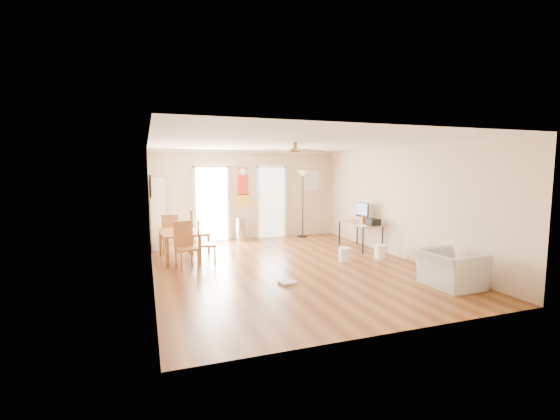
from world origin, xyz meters
name	(u,v)px	position (x,y,z in m)	size (l,w,h in m)	color
floor	(289,267)	(0.00, 0.00, 0.00)	(7.00, 7.00, 0.00)	brown
ceiling	(290,143)	(0.00, 0.00, 2.60)	(5.50, 7.00, 0.00)	silver
wall_back	(247,195)	(0.00, 3.50, 1.30)	(5.50, 0.04, 2.60)	beige
wall_front	(392,232)	(0.00, -3.50, 1.30)	(5.50, 0.04, 2.60)	beige
wall_left	(151,211)	(-2.75, 0.00, 1.30)	(0.04, 7.00, 2.60)	beige
wall_right	(400,202)	(2.75, 0.00, 1.30)	(0.04, 7.00, 2.60)	beige
crown_molding	(290,145)	(0.00, 0.00, 2.56)	(5.50, 7.00, 0.08)	white
kitchen_doorway	(212,204)	(-1.05, 3.48, 1.05)	(0.90, 0.10, 2.10)	white
bathroom_doorway	(271,203)	(0.75, 3.48, 1.05)	(0.80, 0.10, 2.10)	white
wall_decal	(243,186)	(-0.13, 3.48, 1.55)	(0.46, 0.03, 1.10)	red
ac_grille	(311,181)	(2.05, 3.47, 1.70)	(0.50, 0.04, 0.60)	white
framed_poster	(150,186)	(-2.73, 1.40, 1.70)	(0.04, 0.66, 0.48)	black
ceiling_fan	(295,151)	(0.00, -0.30, 2.43)	(1.24, 1.24, 0.20)	#593819
bookshelf	(158,213)	(-2.55, 2.93, 0.91)	(0.37, 0.82, 1.83)	white
dining_table	(179,246)	(-2.15, 1.38, 0.33)	(0.80, 1.34, 0.67)	#9D6C32
dining_chair_right_a	(200,231)	(-1.60, 1.94, 0.55)	(0.45, 0.45, 1.09)	#985931
dining_chair_right_b	(207,242)	(-1.60, 0.87, 0.47)	(0.39, 0.39, 0.95)	#AB7237
dining_chair_near	(187,246)	(-2.07, 0.49, 0.49)	(0.40, 0.40, 0.98)	#A56435
dining_chair_far	(171,234)	(-2.27, 2.24, 0.48)	(0.39, 0.39, 0.96)	#A96B36
trash_can	(242,229)	(-0.26, 3.19, 0.33)	(0.31, 0.31, 0.66)	silver
torchiere_lamp	(303,204)	(1.67, 3.22, 1.01)	(0.38, 0.38, 2.02)	black
computer_desk	(360,236)	(2.38, 1.10, 0.34)	(0.63, 1.27, 0.68)	#A37E58
imac	(362,212)	(2.47, 1.16, 0.94)	(0.08, 0.56, 0.52)	black
keyboard	(363,225)	(2.20, 0.67, 0.69)	(0.13, 0.39, 0.01)	white
printer	(373,222)	(2.45, 0.63, 0.76)	(0.27, 0.32, 0.16)	black
orange_bottle	(363,220)	(2.30, 0.84, 0.80)	(0.08, 0.08, 0.24)	#CC5412
wastebasket_a	(345,254)	(1.34, 0.03, 0.15)	(0.27, 0.27, 0.31)	silver
wastebasket_b	(380,252)	(2.26, 0.00, 0.16)	(0.27, 0.27, 0.32)	white
floor_cloth	(288,283)	(-0.46, -1.12, 0.02)	(0.30, 0.23, 0.04)	#A4A49F
armchair	(450,269)	(2.15, -2.24, 0.32)	(0.99, 0.86, 0.64)	#B0B0AB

